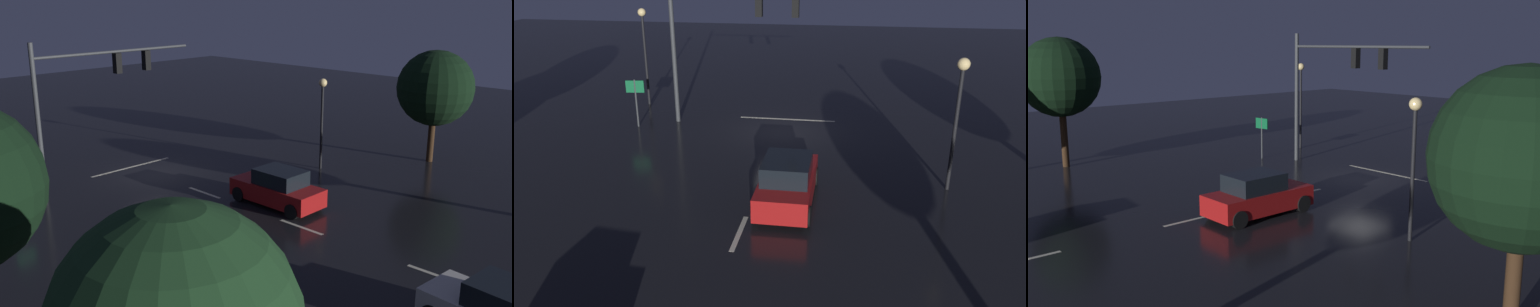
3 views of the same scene
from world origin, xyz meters
TOP-DOWN VIEW (x-y plane):
  - ground_plane at (0.00, 0.00)m, footprint 80.00×80.00m
  - traffic_signal_assembly at (2.85, -0.86)m, footprint 8.78×0.47m
  - lane_dash_far at (0.00, 4.00)m, footprint 0.16×2.20m
  - lane_dash_mid at (0.00, 10.00)m, footprint 0.16×2.20m
  - stop_bar at (0.00, -2.05)m, footprint 5.00×0.16m
  - car_approaching at (-1.22, 7.61)m, footprint 1.90×4.37m
  - street_lamp_left_kerb at (-6.98, 5.58)m, footprint 0.44×0.44m
  - street_lamp_right_kerb at (8.30, -3.74)m, footprint 0.44×0.44m
  - route_sign at (7.31, 0.31)m, footprint 0.90×0.18m

SIDE VIEW (x-z plane):
  - ground_plane at x=0.00m, z-range 0.00..0.00m
  - lane_dash_far at x=0.00m, z-range 0.00..0.01m
  - lane_dash_mid at x=0.00m, z-range 0.00..0.01m
  - stop_bar at x=0.00m, z-range 0.00..0.01m
  - car_approaching at x=-1.22m, z-range -0.05..1.65m
  - route_sign at x=7.31m, z-range 0.53..2.95m
  - street_lamp_left_kerb at x=-6.98m, z-range 1.00..5.91m
  - street_lamp_right_kerb at x=8.30m, z-range 1.05..6.45m
  - traffic_signal_assembly at x=2.85m, z-range 1.42..8.60m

